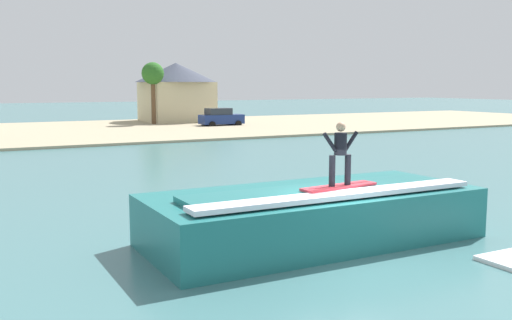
% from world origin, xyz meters
% --- Properties ---
extents(ground_plane, '(260.00, 260.00, 0.00)m').
position_xyz_m(ground_plane, '(0.00, 0.00, 0.00)').
color(ground_plane, '#417173').
extents(wave_crest, '(8.79, 3.70, 1.51)m').
position_xyz_m(wave_crest, '(0.02, 1.44, 0.71)').
color(wave_crest, '#20706F').
rests_on(wave_crest, ground_plane).
extents(surfboard, '(2.26, 0.73, 0.06)m').
position_xyz_m(surfboard, '(0.37, 0.82, 1.54)').
color(surfboard, '#D8333F').
rests_on(surfboard, wave_crest).
extents(surfer, '(1.08, 0.32, 1.61)m').
position_xyz_m(surfer, '(0.36, 0.79, 2.46)').
color(surfer, black).
rests_on(surfer, surfboard).
extents(shoreline_bank, '(120.00, 25.90, 0.18)m').
position_xyz_m(shoreline_bank, '(0.00, 40.76, 0.09)').
color(shoreline_bank, tan).
rests_on(shoreline_bank, ground_plane).
extents(car_far_shore, '(4.25, 2.08, 1.86)m').
position_xyz_m(car_far_shore, '(15.00, 40.40, 0.95)').
color(car_far_shore, navy).
rests_on(car_far_shore, ground_plane).
extents(house_gabled_white, '(8.84, 8.84, 6.48)m').
position_xyz_m(house_gabled_white, '(13.48, 48.72, 3.62)').
color(house_gabled_white, beige).
rests_on(house_gabled_white, ground_plane).
extents(tree_short_bushy, '(2.23, 2.23, 6.37)m').
position_xyz_m(tree_short_bushy, '(9.73, 45.13, 5.03)').
color(tree_short_bushy, brown).
rests_on(tree_short_bushy, ground_plane).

